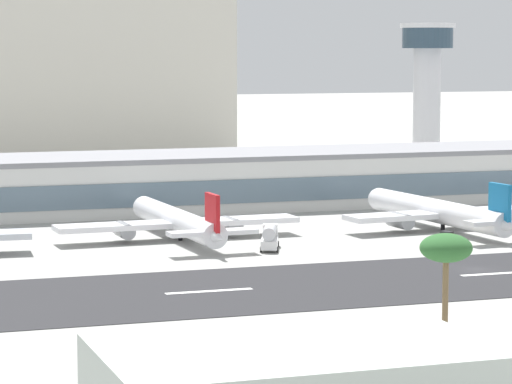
{
  "coord_description": "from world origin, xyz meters",
  "views": [
    {
      "loc": [
        -91.47,
        -170.6,
        32.29
      ],
      "look_at": [
        -18.6,
        45.33,
        7.37
      ],
      "focal_mm": 92.96,
      "sensor_mm": 36.0,
      "label": 1
    }
  ],
  "objects_px": {
    "terminal_building": "(225,180)",
    "airliner_blue_tail_gate_2": "(442,213)",
    "control_tower": "(427,82)",
    "service_baggage_tug_1": "(447,238)",
    "palm_tree_2": "(446,251)",
    "service_fuel_truck_0": "(270,237)",
    "airliner_red_tail_gate_1": "(180,222)"
  },
  "relations": [
    {
      "from": "control_tower",
      "to": "palm_tree_2",
      "type": "relative_size",
      "value": 2.79
    },
    {
      "from": "palm_tree_2",
      "to": "control_tower",
      "type": "bearing_deg",
      "value": 64.62
    },
    {
      "from": "control_tower",
      "to": "airliner_red_tail_gate_1",
      "type": "height_order",
      "value": "control_tower"
    },
    {
      "from": "airliner_red_tail_gate_1",
      "to": "airliner_blue_tail_gate_2",
      "type": "xyz_separation_m",
      "value": [
        47.2,
        -3.26,
        0.13
      ]
    },
    {
      "from": "airliner_red_tail_gate_1",
      "to": "airliner_blue_tail_gate_2",
      "type": "distance_m",
      "value": 47.32
    },
    {
      "from": "airliner_blue_tail_gate_2",
      "to": "airliner_red_tail_gate_1",
      "type": "bearing_deg",
      "value": 80.58
    },
    {
      "from": "control_tower",
      "to": "service_fuel_truck_0",
      "type": "height_order",
      "value": "control_tower"
    },
    {
      "from": "airliner_blue_tail_gate_2",
      "to": "service_fuel_truck_0",
      "type": "height_order",
      "value": "airliner_blue_tail_gate_2"
    },
    {
      "from": "airliner_blue_tail_gate_2",
      "to": "palm_tree_2",
      "type": "xyz_separation_m",
      "value": [
        -45.41,
        -91.2,
        8.74
      ]
    },
    {
      "from": "service_fuel_truck_0",
      "to": "palm_tree_2",
      "type": "distance_m",
      "value": 81.28
    },
    {
      "from": "airliner_blue_tail_gate_2",
      "to": "service_baggage_tug_1",
      "type": "xyz_separation_m",
      "value": [
        -6.8,
        -15.31,
        -2.16
      ]
    },
    {
      "from": "airliner_red_tail_gate_1",
      "to": "service_fuel_truck_0",
      "type": "xyz_separation_m",
      "value": [
        10.99,
        -14.31,
        -1.04
      ]
    },
    {
      "from": "terminal_building",
      "to": "service_baggage_tug_1",
      "type": "height_order",
      "value": "terminal_building"
    },
    {
      "from": "terminal_building",
      "to": "control_tower",
      "type": "distance_m",
      "value": 82.15
    },
    {
      "from": "control_tower",
      "to": "airliner_red_tail_gate_1",
      "type": "relative_size",
      "value": 0.83
    },
    {
      "from": "terminal_building",
      "to": "service_fuel_truck_0",
      "type": "distance_m",
      "value": 57.19
    },
    {
      "from": "terminal_building",
      "to": "control_tower",
      "type": "bearing_deg",
      "value": 33.82
    },
    {
      "from": "control_tower",
      "to": "service_fuel_truck_0",
      "type": "xyz_separation_m",
      "value": [
        -76.64,
        -100.76,
        -21.8
      ]
    },
    {
      "from": "terminal_building",
      "to": "airliner_blue_tail_gate_2",
      "type": "relative_size",
      "value": 4.21
    },
    {
      "from": "airliner_red_tail_gate_1",
      "to": "airliner_blue_tail_gate_2",
      "type": "bearing_deg",
      "value": -96.09
    },
    {
      "from": "service_baggage_tug_1",
      "to": "palm_tree_2",
      "type": "height_order",
      "value": "palm_tree_2"
    },
    {
      "from": "terminal_building",
      "to": "airliner_blue_tail_gate_2",
      "type": "distance_m",
      "value": 52.19
    },
    {
      "from": "palm_tree_2",
      "to": "terminal_building",
      "type": "bearing_deg",
      "value": 81.95
    },
    {
      "from": "airliner_red_tail_gate_1",
      "to": "service_baggage_tug_1",
      "type": "relative_size",
      "value": 12.91
    },
    {
      "from": "service_baggage_tug_1",
      "to": "airliner_blue_tail_gate_2",
      "type": "bearing_deg",
      "value": -51.11
    },
    {
      "from": "airliner_red_tail_gate_1",
      "to": "palm_tree_2",
      "type": "distance_m",
      "value": 94.89
    },
    {
      "from": "service_baggage_tug_1",
      "to": "palm_tree_2",
      "type": "distance_m",
      "value": 85.83
    },
    {
      "from": "airliner_blue_tail_gate_2",
      "to": "service_baggage_tug_1",
      "type": "distance_m",
      "value": 16.9
    },
    {
      "from": "terminal_building",
      "to": "palm_tree_2",
      "type": "bearing_deg",
      "value": -98.05
    },
    {
      "from": "airliner_blue_tail_gate_2",
      "to": "palm_tree_2",
      "type": "bearing_deg",
      "value": 148.05
    },
    {
      "from": "control_tower",
      "to": "service_baggage_tug_1",
      "type": "height_order",
      "value": "control_tower"
    },
    {
      "from": "palm_tree_2",
      "to": "service_fuel_truck_0",
      "type": "bearing_deg",
      "value": 83.46
    }
  ]
}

